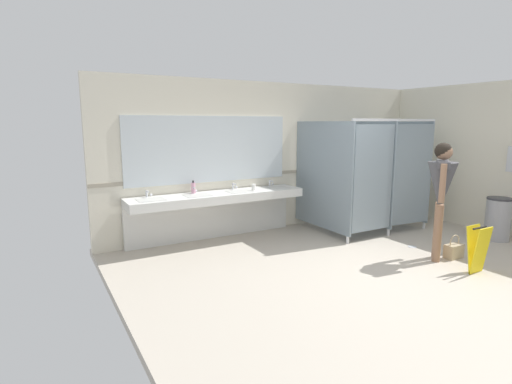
{
  "coord_description": "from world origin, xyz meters",
  "views": [
    {
      "loc": [
        -4.12,
        -3.59,
        1.97
      ],
      "look_at": [
        -1.67,
        0.71,
        1.11
      ],
      "focal_mm": 27.82,
      "sensor_mm": 36.0,
      "label": 1
    }
  ],
  "objects_px": {
    "paper_cup": "(254,187)",
    "person_standing": "(441,186)",
    "trash_bin": "(498,219)",
    "handbag": "(454,251)",
    "soap_dispenser": "(193,188)",
    "wet_floor_sign": "(478,249)"
  },
  "relations": [
    {
      "from": "paper_cup",
      "to": "person_standing",
      "type": "bearing_deg",
      "value": -53.52
    },
    {
      "from": "trash_bin",
      "to": "handbag",
      "type": "xyz_separation_m",
      "value": [
        -1.5,
        -0.23,
        -0.25
      ]
    },
    {
      "from": "person_standing",
      "to": "soap_dispenser",
      "type": "bearing_deg",
      "value": 136.77
    },
    {
      "from": "person_standing",
      "to": "soap_dispenser",
      "type": "relative_size",
      "value": 8.0
    },
    {
      "from": "person_standing",
      "to": "trash_bin",
      "type": "bearing_deg",
      "value": 4.3
    },
    {
      "from": "handbag",
      "to": "paper_cup",
      "type": "xyz_separation_m",
      "value": [
        -2.02,
        2.45,
        0.77
      ]
    },
    {
      "from": "handbag",
      "to": "paper_cup",
      "type": "height_order",
      "value": "paper_cup"
    },
    {
      "from": "trash_bin",
      "to": "soap_dispenser",
      "type": "relative_size",
      "value": 3.43
    },
    {
      "from": "trash_bin",
      "to": "paper_cup",
      "type": "relative_size",
      "value": 6.67
    },
    {
      "from": "trash_bin",
      "to": "soap_dispenser",
      "type": "xyz_separation_m",
      "value": [
        -4.53,
        2.45,
        0.55
      ]
    },
    {
      "from": "soap_dispenser",
      "to": "trash_bin",
      "type": "bearing_deg",
      "value": -28.4
    },
    {
      "from": "person_standing",
      "to": "handbag",
      "type": "height_order",
      "value": "person_standing"
    },
    {
      "from": "paper_cup",
      "to": "soap_dispenser",
      "type": "bearing_deg",
      "value": 166.95
    },
    {
      "from": "wet_floor_sign",
      "to": "paper_cup",
      "type": "bearing_deg",
      "value": 120.52
    },
    {
      "from": "trash_bin",
      "to": "person_standing",
      "type": "distance_m",
      "value": 1.93
    },
    {
      "from": "trash_bin",
      "to": "handbag",
      "type": "relative_size",
      "value": 2.05
    },
    {
      "from": "soap_dispenser",
      "to": "paper_cup",
      "type": "bearing_deg",
      "value": -13.05
    },
    {
      "from": "person_standing",
      "to": "handbag",
      "type": "xyz_separation_m",
      "value": [
        0.28,
        -0.09,
        -0.97
      ]
    },
    {
      "from": "trash_bin",
      "to": "soap_dispenser",
      "type": "bearing_deg",
      "value": 151.6
    },
    {
      "from": "trash_bin",
      "to": "wet_floor_sign",
      "type": "height_order",
      "value": "trash_bin"
    },
    {
      "from": "trash_bin",
      "to": "paper_cup",
      "type": "xyz_separation_m",
      "value": [
        -3.52,
        2.22,
        0.52
      ]
    },
    {
      "from": "handbag",
      "to": "soap_dispenser",
      "type": "height_order",
      "value": "soap_dispenser"
    }
  ]
}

